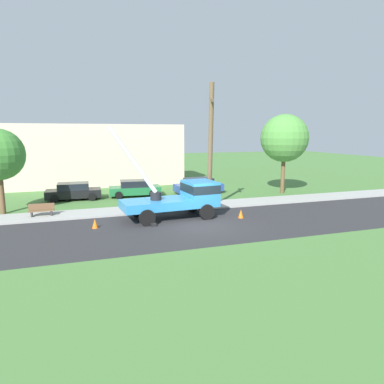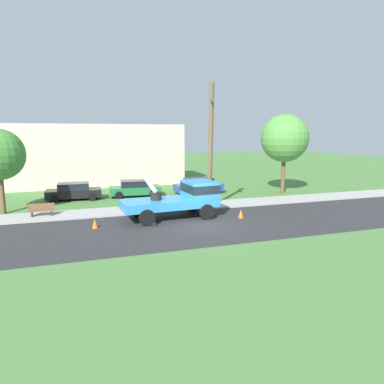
# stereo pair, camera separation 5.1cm
# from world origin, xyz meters

# --- Properties ---
(ground_plane) EXTENTS (120.00, 120.00, 0.00)m
(ground_plane) POSITION_xyz_m (0.00, 12.00, 0.00)
(ground_plane) COLOR #477538
(road_asphalt) EXTENTS (80.00, 7.81, 0.01)m
(road_asphalt) POSITION_xyz_m (0.00, 0.00, 0.00)
(road_asphalt) COLOR #2B2B2D
(road_asphalt) RESTS_ON ground
(sidewalk_strip) EXTENTS (80.00, 2.67, 0.10)m
(sidewalk_strip) POSITION_xyz_m (0.00, 5.24, 0.05)
(sidewalk_strip) COLOR #9E9E99
(sidewalk_strip) RESTS_ON ground
(utility_truck) EXTENTS (6.93, 3.24, 5.98)m
(utility_truck) POSITION_xyz_m (-0.53, 2.39, 1.41)
(utility_truck) COLOR #2D84C6
(utility_truck) RESTS_ON ground
(leaning_utility_pole) EXTENTS (1.07, 2.69, 8.86)m
(leaning_utility_pole) POSITION_xyz_m (1.91, 3.50, 4.56)
(leaning_utility_pole) COLOR brown
(leaning_utility_pole) RESTS_ON ground
(traffic_cone_ahead) EXTENTS (0.36, 0.36, 0.56)m
(traffic_cone_ahead) POSITION_xyz_m (3.10, 0.95, 0.28)
(traffic_cone_ahead) COLOR orange
(traffic_cone_ahead) RESTS_ON ground
(traffic_cone_behind) EXTENTS (0.36, 0.36, 0.56)m
(traffic_cone_behind) POSITION_xyz_m (-6.14, 1.43, 0.28)
(traffic_cone_behind) COLOR orange
(traffic_cone_behind) RESTS_ON ground
(traffic_cone_curbside) EXTENTS (0.36, 0.36, 0.56)m
(traffic_cone_curbside) POSITION_xyz_m (1.41, 3.32, 0.28)
(traffic_cone_curbside) COLOR orange
(traffic_cone_curbside) RESTS_ON ground
(parked_sedan_black) EXTENTS (4.44, 2.09, 1.42)m
(parked_sedan_black) POSITION_xyz_m (-7.38, 10.97, 0.71)
(parked_sedan_black) COLOR black
(parked_sedan_black) RESTS_ON ground
(parked_sedan_green) EXTENTS (4.51, 2.21, 1.42)m
(parked_sedan_green) POSITION_xyz_m (-2.26, 10.95, 0.71)
(parked_sedan_green) COLOR #1E6638
(parked_sedan_green) RESTS_ON ground
(parked_sedan_blue) EXTENTS (4.48, 2.15, 1.42)m
(parked_sedan_blue) POSITION_xyz_m (3.57, 10.64, 0.71)
(parked_sedan_blue) COLOR #263F99
(parked_sedan_blue) RESTS_ON ground
(park_bench) EXTENTS (1.60, 0.45, 0.90)m
(park_bench) POSITION_xyz_m (-9.36, 5.31, 0.46)
(park_bench) COLOR brown
(park_bench) RESTS_ON ground
(roadside_tree_far) EXTENTS (4.31, 4.31, 7.21)m
(roadside_tree_far) POSITION_xyz_m (11.02, 8.31, 5.03)
(roadside_tree_far) COLOR brown
(roadside_tree_far) RESTS_ON ground
(lowrise_building_backdrop) EXTENTS (18.00, 6.00, 6.40)m
(lowrise_building_backdrop) POSITION_xyz_m (-4.98, 19.52, 3.20)
(lowrise_building_backdrop) COLOR beige
(lowrise_building_backdrop) RESTS_ON ground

